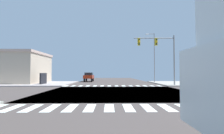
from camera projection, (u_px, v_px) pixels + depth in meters
The scene contains 9 objects.
ground at pixel (117, 92), 15.98m from camera, with size 90.00×90.00×0.05m.
sidewalk_corner_ne at pixel (191, 83), 28.18m from camera, with size 12.00×12.00×0.14m.
sidewalk_corner_nw at pixel (36, 83), 27.76m from camera, with size 12.00×12.00×0.14m.
crosswalk_near at pixel (119, 108), 8.68m from camera, with size 13.50×2.00×0.01m.
crosswalk_far at pixel (113, 86), 23.27m from camera, with size 13.50×2.00×0.01m.
traffic_signal_mast at pixel (159, 49), 23.58m from camera, with size 5.79×0.55×7.15m.
street_lamp at pixel (153, 54), 31.23m from camera, with size 1.78×0.32×9.24m.
bank_building at pixel (14, 68), 28.85m from camera, with size 11.79×9.31×5.33m.
sedan_farside_1 at pixel (89, 76), 34.73m from camera, with size 1.80×4.30×1.88m.
Camera 1 is at (-0.75, -16.04, 1.81)m, focal length 26.78 mm.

